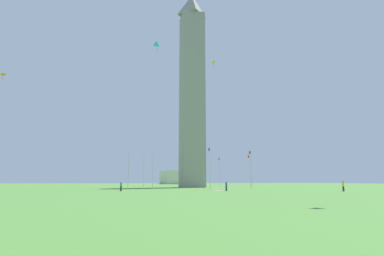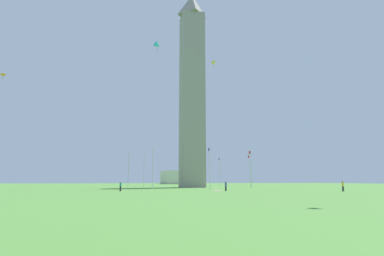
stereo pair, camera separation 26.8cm
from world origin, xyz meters
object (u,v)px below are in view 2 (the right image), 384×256
at_px(flagpole_w, 250,169).
at_px(distant_building, 176,178).
at_px(flagpole_sw, 251,167).
at_px(kite_cyan_delta, 157,45).
at_px(flagpole_s, 210,166).
at_px(person_yellow_shirt, 343,186).
at_px(person_teal_shirt, 121,186).
at_px(obelisk_monument, 192,86).
at_px(flagpole_nw, 220,170).
at_px(kite_yellow_box, 213,63).
at_px(picnic_blanket_near_first_person, 217,191).
at_px(person_blue_shirt, 226,186).
at_px(kite_orange_diamond, 3,75).
at_px(flagpole_n, 180,171).
at_px(flagpole_se, 153,166).
at_px(flagpole_e, 129,168).
at_px(flagpole_ne, 144,170).

height_order(flagpole_w, distant_building, flagpole_w).
height_order(flagpole_sw, kite_cyan_delta, kite_cyan_delta).
distance_m(flagpole_s, person_yellow_shirt, 25.20).
distance_m(flagpole_sw, person_teal_shirt, 32.40).
bearing_deg(flagpole_w, distant_building, 3.36).
height_order(obelisk_monument, flagpole_nw, obelisk_monument).
bearing_deg(kite_yellow_box, picnic_blanket_near_first_person, 163.63).
xyz_separation_m(flagpole_nw, person_blue_shirt, (-39.24, 12.11, -3.93)).
bearing_deg(kite_orange_diamond, picnic_blanket_near_first_person, -108.69).
xyz_separation_m(flagpole_n, person_yellow_shirt, (-50.11, -17.26, -3.88)).
distance_m(obelisk_monument, kite_yellow_box, 9.22).
relative_size(flagpole_s, distant_building, 0.33).
height_order(flagpole_sw, distant_building, flagpole_sw).
distance_m(kite_cyan_delta, picnic_blanket_near_first_person, 37.10).
xyz_separation_m(flagpole_n, kite_yellow_box, (-23.29, -3.89, 26.48)).
height_order(flagpole_se, person_blue_shirt, flagpole_se).
bearing_deg(flagpole_n, flagpole_nw, -112.50).
bearing_deg(person_yellow_shirt, picnic_blanket_near_first_person, 17.68).
distance_m(flagpole_n, kite_orange_diamond, 53.30).
bearing_deg(person_yellow_shirt, flagpole_se, 4.24).
distance_m(flagpole_se, person_blue_shirt, 20.02).
xyz_separation_m(flagpole_w, kite_cyan_delta, (-10.65, 26.87, 28.03)).
height_order(flagpole_e, distant_building, flagpole_e).
bearing_deg(flagpole_w, obelisk_monument, 90.20).
distance_m(flagpole_w, person_teal_shirt, 42.11).
height_order(obelisk_monument, flagpole_n, obelisk_monument).
height_order(flagpole_s, kite_cyan_delta, kite_cyan_delta).
relative_size(obelisk_monument, picnic_blanket_near_first_person, 29.89).
bearing_deg(obelisk_monument, person_blue_shirt, 178.48).
height_order(flagpole_se, flagpole_w, same).
height_order(flagpole_s, flagpole_sw, same).
height_order(flagpole_ne, flagpole_s, same).
relative_size(flagpole_e, distant_building, 0.33).
xyz_separation_m(person_yellow_shirt, distant_building, (117.33, 6.07, 2.43)).
bearing_deg(person_blue_shirt, person_teal_shirt, 46.42).
xyz_separation_m(flagpole_w, picnic_blanket_near_first_person, (-25.34, 17.51, -4.73)).
distance_m(flagpole_e, person_teal_shirt, 24.72).
relative_size(flagpole_ne, picnic_blanket_near_first_person, 4.83).
height_order(flagpole_n, kite_orange_diamond, kite_orange_diamond).
distance_m(obelisk_monument, kite_cyan_delta, 16.22).
xyz_separation_m(flagpole_s, flagpole_nw, (27.45, -11.37, 0.00)).
bearing_deg(obelisk_monument, kite_yellow_box, -151.45).
bearing_deg(flagpole_sw, kite_orange_diamond, 90.34).
bearing_deg(kite_yellow_box, kite_orange_diamond, 95.59).
relative_size(flagpole_n, person_yellow_shirt, 5.03).
bearing_deg(person_blue_shirt, kite_cyan_delta, -1.74).
distance_m(flagpole_ne, flagpole_nw, 22.74).
xyz_separation_m(flagpole_nw, person_yellow_shirt, (-45.40, -5.89, -3.88)).
bearing_deg(distant_building, kite_cyan_delta, 166.83).
bearing_deg(kite_yellow_box, flagpole_s, 156.31).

